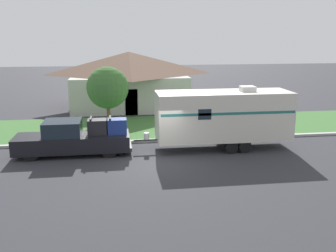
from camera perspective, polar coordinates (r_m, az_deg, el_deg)
name	(u,v)px	position (r m, az deg, el deg)	size (l,w,h in m)	color
ground_plane	(160,162)	(19.07, -1.17, -5.55)	(120.00, 120.00, 0.00)	#2D2D33
curb_strip	(153,141)	(22.60, -2.31, -2.24)	(80.00, 0.30, 0.14)	#ADADA8
lawn_strip	(148,127)	(26.12, -3.12, -0.16)	(80.00, 7.00, 0.03)	#3D6B33
house_across_street	(129,79)	(33.33, -5.94, 7.20)	(10.44, 8.02, 4.84)	#B2B2A8
pickup_truck	(74,139)	(20.67, -14.10, -1.87)	(6.15, 1.92, 2.01)	black
travel_trailer	(223,115)	(21.14, 8.42, 1.62)	(8.76, 2.35, 3.52)	black
mailbox	(231,121)	(23.92, 9.64, 0.76)	(0.48, 0.20, 1.29)	brown
tree_in_yard	(108,88)	(24.97, -9.19, 5.77)	(2.76, 2.76, 4.29)	brown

